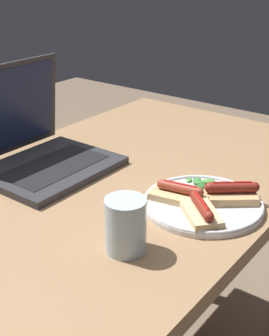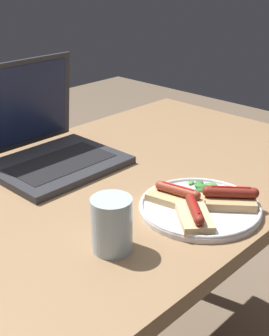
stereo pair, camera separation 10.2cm
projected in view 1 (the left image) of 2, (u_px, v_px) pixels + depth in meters
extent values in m
cube|color=#93704C|center=(100.00, 197.00, 1.07)|extent=(1.35, 0.74, 0.04)
cylinder|color=#93704C|center=(148.00, 204.00, 1.81)|extent=(0.06, 0.06, 0.71)
cube|color=#2D2D33|center=(51.00, 168.00, 1.15)|extent=(0.31, 0.25, 0.02)
cube|color=black|center=(55.00, 166.00, 1.14)|extent=(0.25, 0.14, 0.00)
cube|color=#2D2D33|center=(9.00, 109.00, 1.17)|extent=(0.31, 0.03, 0.23)
cube|color=#192347|center=(11.00, 109.00, 1.17)|extent=(0.28, 0.02, 0.21)
cylinder|color=silver|center=(203.00, 205.00, 0.99)|extent=(0.25, 0.25, 0.01)
torus|color=silver|center=(203.00, 202.00, 0.98)|extent=(0.25, 0.25, 0.01)
cube|color=tan|center=(180.00, 196.00, 1.00)|extent=(0.09, 0.13, 0.02)
cylinder|color=#9E3D28|center=(180.00, 188.00, 0.99)|extent=(0.04, 0.09, 0.02)
sphere|color=#9E3D28|center=(162.00, 184.00, 1.01)|extent=(0.02, 0.02, 0.02)
sphere|color=#9E3D28|center=(199.00, 192.00, 0.97)|extent=(0.02, 0.02, 0.02)
cylinder|color=red|center=(180.00, 184.00, 0.99)|extent=(0.02, 0.07, 0.00)
cube|color=tan|center=(231.00, 196.00, 0.99)|extent=(0.12, 0.12, 0.02)
cylinder|color=maroon|center=(232.00, 187.00, 0.98)|extent=(0.08, 0.09, 0.02)
sphere|color=maroon|center=(210.00, 188.00, 0.98)|extent=(0.02, 0.02, 0.02)
sphere|color=maroon|center=(254.00, 187.00, 0.99)|extent=(0.02, 0.02, 0.02)
cylinder|color=red|center=(232.00, 182.00, 0.98)|extent=(0.05, 0.07, 0.01)
cube|color=#D6B784|center=(201.00, 214.00, 0.92)|extent=(0.12, 0.12, 0.02)
cylinder|color=maroon|center=(201.00, 205.00, 0.92)|extent=(0.07, 0.08, 0.02)
sphere|color=maroon|center=(209.00, 217.00, 0.88)|extent=(0.02, 0.02, 0.02)
sphere|color=maroon|center=(195.00, 195.00, 0.96)|extent=(0.02, 0.02, 0.02)
cylinder|color=red|center=(202.00, 201.00, 0.91)|extent=(0.05, 0.06, 0.00)
ellipsoid|color=#387A33|center=(199.00, 183.00, 1.06)|extent=(0.03, 0.03, 0.01)
ellipsoid|color=#4C8E3D|center=(189.00, 180.00, 1.08)|extent=(0.02, 0.02, 0.01)
ellipsoid|color=#4C8E3D|center=(206.00, 181.00, 1.07)|extent=(0.02, 0.03, 0.01)
ellipsoid|color=#2D662D|center=(209.00, 182.00, 1.07)|extent=(0.02, 0.01, 0.00)
ellipsoid|color=#2D662D|center=(197.00, 181.00, 1.07)|extent=(0.03, 0.03, 0.01)
ellipsoid|color=#4C8E3D|center=(197.00, 181.00, 1.07)|extent=(0.02, 0.02, 0.01)
ellipsoid|color=#387A33|center=(197.00, 181.00, 1.07)|extent=(0.03, 0.02, 0.01)
ellipsoid|color=#4C8E3D|center=(209.00, 181.00, 1.07)|extent=(0.03, 0.03, 0.01)
ellipsoid|color=#2D662D|center=(200.00, 187.00, 1.04)|extent=(0.04, 0.03, 0.01)
cylinder|color=silver|center=(126.00, 225.00, 0.82)|extent=(0.07, 0.07, 0.10)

